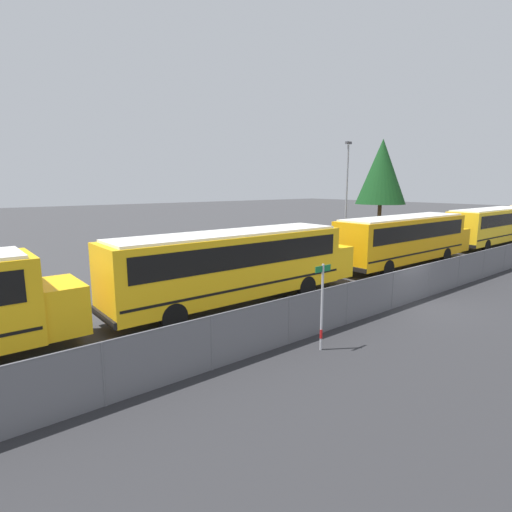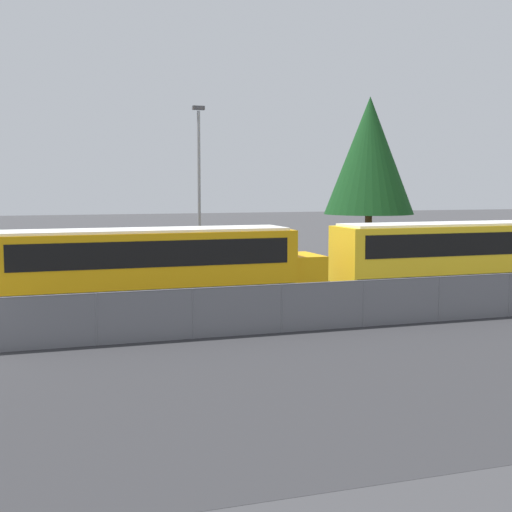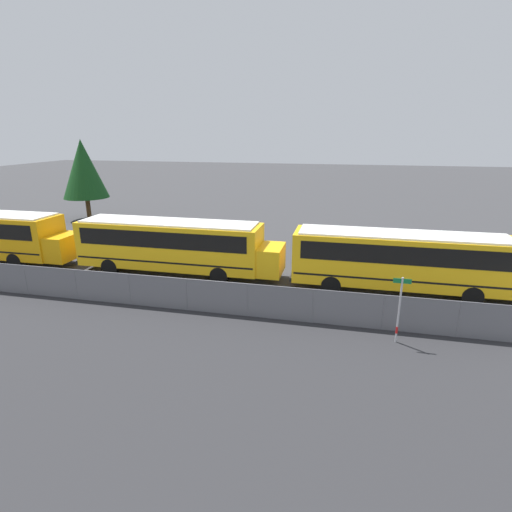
{
  "view_description": "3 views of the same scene",
  "coord_description": "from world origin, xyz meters",
  "px_view_note": "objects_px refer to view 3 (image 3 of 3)",
  "views": [
    {
      "loc": [
        -16.52,
        -9.25,
        5.32
      ],
      "look_at": [
        -5.08,
        4.94,
        2.05
      ],
      "focal_mm": 28.0,
      "sensor_mm": 36.0,
      "label": 1
    },
    {
      "loc": [
        2.34,
        -22.13,
        4.96
      ],
      "look_at": [
        11.36,
        4.61,
        2.14
      ],
      "focal_mm": 50.0,
      "sensor_mm": 36.0,
      "label": 2
    },
    {
      "loc": [
        -9.56,
        -16.8,
        8.33
      ],
      "look_at": [
        -14.19,
        3.62,
        1.88
      ],
      "focal_mm": 28.0,
      "sensor_mm": 36.0,
      "label": 3
    }
  ],
  "objects_px": {
    "school_bus_2": "(174,243)",
    "street_sign": "(399,308)",
    "school_bus_3": "(405,258)",
    "tree_0": "(84,169)"
  },
  "relations": [
    {
      "from": "school_bus_3",
      "to": "tree_0",
      "type": "xyz_separation_m",
      "value": [
        -28.52,
        13.45,
        3.02
      ]
    },
    {
      "from": "school_bus_3",
      "to": "street_sign",
      "type": "xyz_separation_m",
      "value": [
        -0.87,
        -5.78,
        -0.45
      ]
    },
    {
      "from": "street_sign",
      "to": "tree_0",
      "type": "height_order",
      "value": "tree_0"
    },
    {
      "from": "school_bus_2",
      "to": "tree_0",
      "type": "distance_m",
      "value": 20.46
    },
    {
      "from": "school_bus_2",
      "to": "tree_0",
      "type": "bearing_deg",
      "value": 138.72
    },
    {
      "from": "school_bus_2",
      "to": "street_sign",
      "type": "relative_size",
      "value": 4.44
    },
    {
      "from": "school_bus_3",
      "to": "tree_0",
      "type": "distance_m",
      "value": 31.67
    },
    {
      "from": "school_bus_2",
      "to": "school_bus_3",
      "type": "height_order",
      "value": "same"
    },
    {
      "from": "tree_0",
      "to": "school_bus_2",
      "type": "bearing_deg",
      "value": -41.28
    },
    {
      "from": "school_bus_3",
      "to": "tree_0",
      "type": "bearing_deg",
      "value": 154.75
    }
  ]
}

